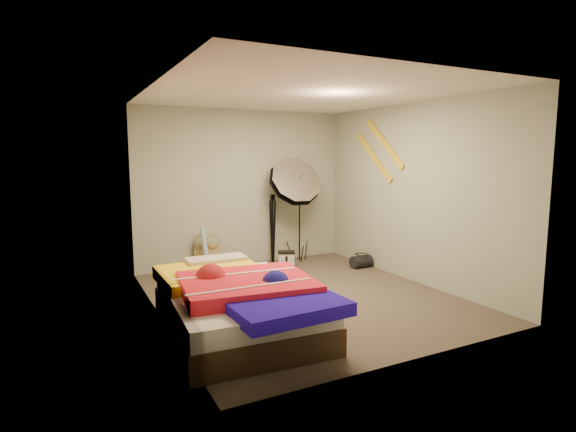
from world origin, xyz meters
TOP-DOWN VIEW (x-y plane):
  - floor at (0.00, 0.00)m, footprint 4.00×4.00m
  - ceiling at (0.00, 0.00)m, footprint 4.00×4.00m
  - wall_back at (0.00, 2.00)m, footprint 3.50×0.00m
  - wall_front at (0.00, -2.00)m, footprint 3.50×0.00m
  - wall_left at (-1.75, 0.00)m, footprint 0.00×4.00m
  - wall_right at (1.75, 0.00)m, footprint 0.00×4.00m
  - tote_bag at (-0.65, 1.90)m, footprint 0.44×0.29m
  - wrapping_roll at (-0.73, 1.76)m, footprint 0.15×0.21m
  - camera_case at (0.47, 1.39)m, footprint 0.30×0.26m
  - duffel_bag at (1.54, 0.87)m, footprint 0.33×0.21m
  - wall_stripe_upper at (1.73, 0.60)m, footprint 0.02×0.91m
  - wall_stripe_lower at (1.73, 0.85)m, footprint 0.02×0.91m
  - bed at (-1.12, -0.68)m, footprint 1.50×2.20m
  - photo_umbrella at (0.75, 1.67)m, footprint 1.09×0.84m
  - camera_tripod at (0.46, 1.87)m, footprint 0.06×0.06m

SIDE VIEW (x-z plane):
  - floor at x=0.00m, z-range 0.00..0.00m
  - duffel_bag at x=1.54m, z-range 0.00..0.20m
  - camera_case at x=0.47m, z-range 0.00..0.25m
  - tote_bag at x=-0.65m, z-range -0.01..0.41m
  - bed at x=-1.12m, z-range 0.00..0.58m
  - wrapping_roll at x=-0.73m, z-range 0.00..0.67m
  - camera_tripod at x=0.46m, z-range 0.08..1.22m
  - wall_back at x=0.00m, z-range -0.50..3.00m
  - wall_front at x=0.00m, z-range -0.50..3.00m
  - wall_left at x=-1.75m, z-range -0.75..3.25m
  - wall_right at x=1.75m, z-range -0.75..3.25m
  - photo_umbrella at x=0.75m, z-range 0.40..2.24m
  - wall_stripe_lower at x=1.73m, z-range 1.36..2.14m
  - wall_stripe_upper at x=1.73m, z-range 1.56..2.34m
  - ceiling at x=0.00m, z-range 2.50..2.50m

